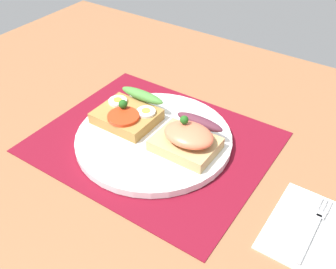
% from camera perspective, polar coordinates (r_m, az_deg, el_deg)
% --- Properties ---
extents(ground_plane, '(1.20, 0.90, 0.03)m').
position_cam_1_polar(ground_plane, '(0.70, -2.05, -2.16)').
color(ground_plane, brown).
extents(placemat, '(0.39, 0.32, 0.00)m').
position_cam_1_polar(placemat, '(0.69, -2.08, -1.05)').
color(placemat, maroon).
rests_on(placemat, ground_plane).
extents(plate, '(0.27, 0.27, 0.01)m').
position_cam_1_polar(plate, '(0.68, -2.09, -0.53)').
color(plate, white).
rests_on(plate, placemat).
extents(sandwich_egg_tomato, '(0.11, 0.10, 0.04)m').
position_cam_1_polar(sandwich_egg_tomato, '(0.71, -5.74, 3.20)').
color(sandwich_egg_tomato, olive).
rests_on(sandwich_egg_tomato, plate).
extents(sandwich_salmon, '(0.10, 0.09, 0.06)m').
position_cam_1_polar(sandwich_salmon, '(0.64, 2.90, -0.56)').
color(sandwich_salmon, tan).
rests_on(sandwich_salmon, plate).
extents(napkin, '(0.12, 0.14, 0.01)m').
position_cam_1_polar(napkin, '(0.58, 20.54, -13.08)').
color(napkin, white).
rests_on(napkin, ground_plane).
extents(fork, '(0.02, 0.13, 0.00)m').
position_cam_1_polar(fork, '(0.58, 20.59, -12.44)').
color(fork, '#B7B7BC').
rests_on(fork, napkin).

